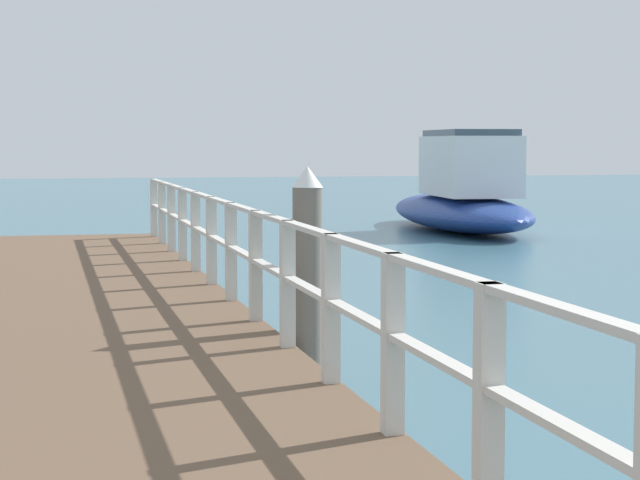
# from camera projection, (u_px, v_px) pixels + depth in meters

# --- Properties ---
(pier_deck) EXTENTS (2.93, 23.74, 0.47)m
(pier_deck) POSITION_uv_depth(u_px,v_px,m) (115.00, 349.00, 11.50)
(pier_deck) COLOR brown
(pier_deck) RESTS_ON ground_plane
(pier_railing) EXTENTS (0.12, 22.26, 1.10)m
(pier_railing) POSITION_uv_depth(u_px,v_px,m) (255.00, 253.00, 11.74)
(pier_railing) COLOR beige
(pier_railing) RESTS_ON pier_deck
(dock_piling_far) EXTENTS (0.29, 0.29, 2.01)m
(dock_piling_far) POSITION_uv_depth(u_px,v_px,m) (307.00, 272.00, 11.19)
(dock_piling_far) COLOR #6B6056
(dock_piling_far) RESTS_ON ground_plane
(boat_2) EXTENTS (3.38, 8.93, 2.58)m
(boat_2) POSITION_uv_depth(u_px,v_px,m) (463.00, 198.00, 30.35)
(boat_2) COLOR navy
(boat_2) RESTS_ON ground_plane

